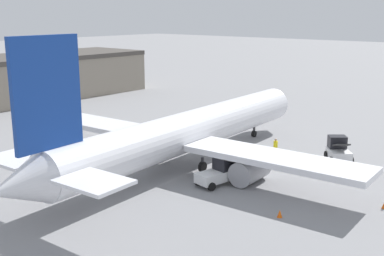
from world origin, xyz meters
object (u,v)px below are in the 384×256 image
(airplane, at_px, (185,133))
(belt_loader_truck, at_px, (338,150))
(safety_cone_far, at_px, (384,205))
(ground_crew_worker, at_px, (275,147))
(safety_cone_near, at_px, (280,214))
(baggage_tug, at_px, (219,172))

(airplane, relative_size, belt_loader_truck, 11.78)
(safety_cone_far, bearing_deg, ground_crew_worker, 64.52)
(ground_crew_worker, bearing_deg, safety_cone_near, -175.22)
(belt_loader_truck, relative_size, safety_cone_near, 6.14)
(baggage_tug, xyz_separation_m, safety_cone_near, (-2.57, -7.20, -0.76))
(safety_cone_far, bearing_deg, belt_loader_truck, 40.62)
(belt_loader_truck, distance_m, safety_cone_far, 11.18)
(ground_crew_worker, distance_m, safety_cone_near, 14.39)
(airplane, distance_m, ground_crew_worker, 9.37)
(ground_crew_worker, bearing_deg, safety_cone_far, -142.74)
(safety_cone_near, bearing_deg, ground_crew_worker, 32.04)
(baggage_tug, xyz_separation_m, belt_loader_truck, (12.10, -4.85, 0.06))
(baggage_tug, distance_m, safety_cone_near, 7.68)
(baggage_tug, height_order, safety_cone_far, baggage_tug)
(airplane, height_order, ground_crew_worker, airplane)
(baggage_tug, bearing_deg, belt_loader_truck, -11.84)
(belt_loader_truck, xyz_separation_m, safety_cone_near, (-14.67, -2.34, -0.82))
(safety_cone_near, height_order, safety_cone_far, same)
(airplane, height_order, safety_cone_near, airplane)
(baggage_tug, distance_m, safety_cone_far, 12.67)
(ground_crew_worker, relative_size, baggage_tug, 0.51)
(baggage_tug, distance_m, belt_loader_truck, 13.04)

